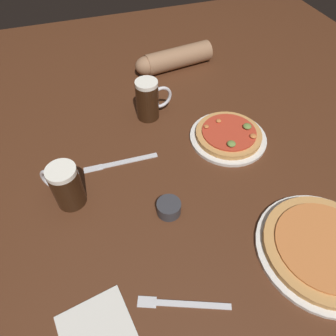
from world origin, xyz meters
TOP-DOWN VIEW (x-y plane):
  - ground_plane at (0.00, 0.00)m, footprint 2.40×2.40m
  - pizza_plate_near at (0.29, -0.38)m, footprint 0.34×0.34m
  - pizza_plate_far at (0.24, 0.08)m, footprint 0.26×0.26m
  - beer_mug_dark at (-0.30, -0.01)m, footprint 0.11×0.11m
  - beer_mug_amber at (0.02, 0.28)m, footprint 0.14×0.08m
  - ramekin_sauce at (-0.04, -0.14)m, footprint 0.07×0.07m
  - napkin_folded at (-0.29, -0.38)m, footprint 0.17×0.16m
  - fork_left at (-0.10, -0.39)m, footprint 0.21×0.10m
  - knife_right at (-0.13, 0.09)m, footprint 0.24×0.03m
  - diner_arm at (0.20, 0.57)m, footprint 0.35×0.13m

SIDE VIEW (x-z plane):
  - ground_plane at x=0.00m, z-range -0.03..0.00m
  - fork_left at x=-0.10m, z-range 0.00..0.01m
  - knife_right at x=-0.13m, z-range 0.00..0.01m
  - napkin_folded at x=-0.29m, z-range 0.00..0.01m
  - pizza_plate_far at x=0.24m, z-range -0.01..0.04m
  - pizza_plate_near at x=0.29m, z-range -0.01..0.04m
  - ramekin_sauce at x=-0.04m, z-range 0.00..0.04m
  - diner_arm at x=0.20m, z-range 0.00..0.09m
  - beer_mug_dark at x=-0.30m, z-range 0.00..0.14m
  - beer_mug_amber at x=0.02m, z-range 0.00..0.15m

